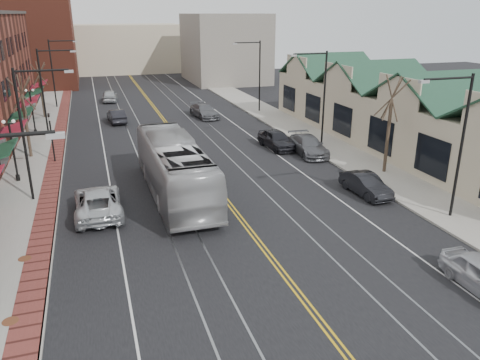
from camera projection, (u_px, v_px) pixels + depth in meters
ground at (315, 316)px, 18.15m from camera, size 160.00×160.00×0.00m
sidewalk_left at (31, 180)px, 32.60m from camera, size 4.00×120.00×0.15m
sidewalk_right at (337, 151)px, 39.51m from camera, size 4.00×120.00×0.15m
building_right at (401, 120)px, 40.48m from camera, size 8.00×36.00×4.60m
backdrop_left at (27, 40)px, 73.95m from camera, size 14.00×18.00×14.00m
backdrop_mid at (124, 48)px, 92.84m from camera, size 22.00×14.00×9.00m
backdrop_right at (224, 48)px, 78.88m from camera, size 12.00×16.00×11.00m
streetlight_l_1 at (29, 122)px, 27.62m from camera, size 3.33×0.25×8.00m
streetlight_l_2 at (47, 84)px, 41.97m from camera, size 3.33×0.25×8.00m
streetlight_l_3 at (56, 66)px, 56.31m from camera, size 3.33×0.25×8.00m
streetlight_r_0 at (457, 133)px, 25.01m from camera, size 3.33×0.25×8.00m
streetlight_r_1 at (320, 89)px, 39.36m from camera, size 3.33×0.25×8.00m
streetlight_r_2 at (256, 69)px, 53.70m from camera, size 3.33×0.25×8.00m
lamppost_l_2 at (14, 152)px, 31.66m from camera, size 0.84×0.28×4.27m
lamppost_l_3 at (33, 113)px, 44.21m from camera, size 0.84×0.28×4.27m
tree_left_near at (25, 115)px, 36.68m from camera, size 1.78×1.37×6.48m
tree_left_far at (41, 89)px, 51.10m from camera, size 1.66×1.28×6.02m
tree_right_mid at (389, 123)px, 33.03m from camera, size 1.90×1.46×6.93m
manhole_mid at (10, 321)px, 17.57m from camera, size 0.60×0.60×0.02m
manhole_far at (25, 259)px, 22.05m from camera, size 0.60×0.60×0.02m
traffic_signal at (51, 134)px, 35.83m from camera, size 0.18×0.15×3.80m
transit_bus at (174, 168)px, 29.60m from camera, size 3.23×13.17×3.66m
parked_suv at (98, 202)px, 27.01m from camera, size 2.65×5.68×1.57m
parked_car_b at (366, 185)px, 29.99m from camera, size 1.67×4.25×1.38m
parked_car_c at (308, 146)px, 38.58m from camera, size 2.46×5.35×1.52m
parked_car_d at (277, 139)px, 40.32m from camera, size 2.27×4.85×1.60m
distant_car_left at (117, 116)px, 49.81m from camera, size 1.92×4.45×1.43m
distant_car_right at (204, 111)px, 52.30m from camera, size 2.79×5.41×1.50m
distant_car_far at (110, 96)px, 61.70m from camera, size 2.19×4.65×1.54m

